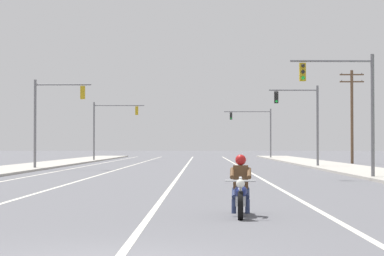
% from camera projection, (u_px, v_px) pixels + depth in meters
% --- Properties ---
extents(lane_stripe_center, '(0.16, 100.00, 0.01)m').
position_uv_depth(lane_stripe_center, '(185.00, 167.00, 55.10)').
color(lane_stripe_center, beige).
rests_on(lane_stripe_center, ground).
extents(lane_stripe_left, '(0.16, 100.00, 0.01)m').
position_uv_depth(lane_stripe_left, '(126.00, 167.00, 55.16)').
color(lane_stripe_left, beige).
rests_on(lane_stripe_left, ground).
extents(lane_stripe_right, '(0.16, 100.00, 0.01)m').
position_uv_depth(lane_stripe_right, '(241.00, 167.00, 55.05)').
color(lane_stripe_right, beige).
rests_on(lane_stripe_right, ground).
extents(lane_stripe_far_left, '(0.16, 100.00, 0.01)m').
position_uv_depth(lane_stripe_far_left, '(80.00, 167.00, 55.21)').
color(lane_stripe_far_left, beige).
rests_on(lane_stripe_far_left, ground).
extents(sidewalk_kerb_right, '(4.40, 110.00, 0.14)m').
position_uv_depth(sidewalk_kerb_right, '(349.00, 169.00, 49.96)').
color(sidewalk_kerb_right, '#ADA89E').
rests_on(sidewalk_kerb_right, ground).
extents(sidewalk_kerb_left, '(4.40, 110.00, 0.14)m').
position_uv_depth(sidewalk_kerb_left, '(16.00, 168.00, 50.26)').
color(sidewalk_kerb_left, '#ADA89E').
rests_on(sidewalk_kerb_left, ground).
extents(motorcycle_with_rider, '(0.70, 2.19, 1.46)m').
position_uv_depth(motorcycle_with_rider, '(241.00, 191.00, 17.21)').
color(motorcycle_with_rider, black).
rests_on(motorcycle_with_rider, ground).
extents(traffic_signal_near_right, '(4.17, 0.44, 6.20)m').
position_uv_depth(traffic_signal_near_right, '(349.00, 97.00, 35.87)').
color(traffic_signal_near_right, slate).
rests_on(traffic_signal_near_right, ground).
extents(traffic_signal_near_left, '(3.97, 0.37, 6.20)m').
position_uv_depth(traffic_signal_near_left, '(51.00, 111.00, 49.95)').
color(traffic_signal_near_left, slate).
rests_on(traffic_signal_near_left, ground).
extents(traffic_signal_mid_right, '(3.78, 0.45, 6.20)m').
position_uv_depth(traffic_signal_mid_right, '(304.00, 114.00, 54.92)').
color(traffic_signal_mid_right, slate).
rests_on(traffic_signal_mid_right, ground).
extents(traffic_signal_mid_left, '(5.38, 0.37, 6.20)m').
position_uv_depth(traffic_signal_mid_left, '(109.00, 122.00, 76.19)').
color(traffic_signal_mid_left, slate).
rests_on(traffic_signal_mid_left, ground).
extents(traffic_signal_far_right, '(5.89, 0.37, 6.20)m').
position_uv_depth(traffic_signal_far_right, '(257.00, 125.00, 90.19)').
color(traffic_signal_far_right, slate).
rests_on(traffic_signal_far_right, ground).
extents(utility_pole_right_far, '(2.20, 0.26, 8.53)m').
position_uv_depth(utility_pole_right_far, '(352.00, 113.00, 66.21)').
color(utility_pole_right_far, brown).
rests_on(utility_pole_right_far, ground).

